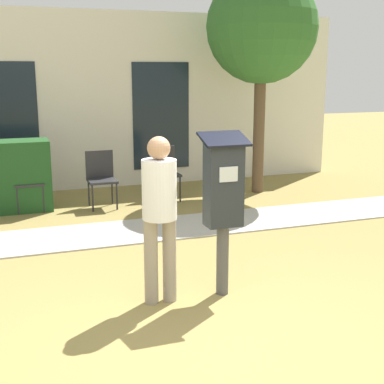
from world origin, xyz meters
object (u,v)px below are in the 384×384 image
object	(u,v)px
person_standing	(160,207)
outdoor_chair_right	(164,168)
outdoor_chair_left	(28,177)
outdoor_chair_middle	(101,174)
parking_meter	(223,193)

from	to	relation	value
person_standing	outdoor_chair_right	size ratio (longest dim) A/B	1.76
person_standing	outdoor_chair_left	world-z (taller)	person_standing
person_standing	outdoor_chair_middle	xyz separation A→B (m)	(0.12, 3.82, -0.40)
parking_meter	outdoor_chair_left	size ratio (longest dim) A/B	1.77
person_standing	outdoor_chair_middle	distance (m)	3.85
outdoor_chair_middle	outdoor_chair_right	size ratio (longest dim) A/B	1.00
parking_meter	outdoor_chair_right	size ratio (longest dim) A/B	1.77
parking_meter	person_standing	xyz separation A→B (m)	(-0.62, 0.02, -0.09)
outdoor_chair_middle	parking_meter	bearing A→B (deg)	-62.75
outdoor_chair_left	outdoor_chair_right	size ratio (longest dim) A/B	1.00
parking_meter	outdoor_chair_right	world-z (taller)	parking_meter
outdoor_chair_right	parking_meter	bearing A→B (deg)	-87.79
parking_meter	outdoor_chair_left	distance (m)	4.37
outdoor_chair_left	outdoor_chair_right	distance (m)	2.21
parking_meter	outdoor_chair_right	distance (m)	4.08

